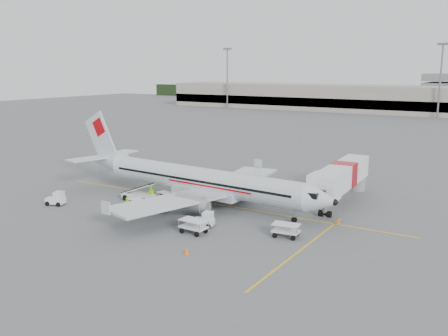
{
  "coord_description": "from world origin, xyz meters",
  "views": [
    {
      "loc": [
        29.37,
        -45.67,
        15.09
      ],
      "look_at": [
        0.0,
        2.0,
        3.8
      ],
      "focal_mm": 40.0,
      "sensor_mm": 36.0,
      "label": 1
    }
  ],
  "objects_px": {
    "aircraft": "(202,163)",
    "tug_mid": "(157,204)",
    "belt_loader": "(139,189)",
    "tug_aft": "(55,198)",
    "tug_fore": "(204,219)",
    "jet_bridge": "(343,183)"
  },
  "relations": [
    {
      "from": "aircraft",
      "to": "tug_mid",
      "type": "bearing_deg",
      "value": -114.15
    },
    {
      "from": "belt_loader",
      "to": "tug_aft",
      "type": "height_order",
      "value": "belt_loader"
    },
    {
      "from": "tug_mid",
      "to": "tug_aft",
      "type": "xyz_separation_m",
      "value": [
        -11.28,
        -4.0,
        -0.03
      ]
    },
    {
      "from": "belt_loader",
      "to": "tug_fore",
      "type": "distance_m",
      "value": 12.49
    },
    {
      "from": "tug_aft",
      "to": "tug_fore",
      "type": "bearing_deg",
      "value": -10.63
    },
    {
      "from": "aircraft",
      "to": "tug_aft",
      "type": "bearing_deg",
      "value": -143.36
    },
    {
      "from": "jet_bridge",
      "to": "aircraft",
      "type": "bearing_deg",
      "value": -147.91
    },
    {
      "from": "tug_fore",
      "to": "tug_mid",
      "type": "height_order",
      "value": "tug_mid"
    },
    {
      "from": "jet_bridge",
      "to": "tug_mid",
      "type": "distance_m",
      "value": 21.01
    },
    {
      "from": "tug_aft",
      "to": "jet_bridge",
      "type": "bearing_deg",
      "value": 15.87
    },
    {
      "from": "aircraft",
      "to": "tug_fore",
      "type": "distance_m",
      "value": 8.89
    },
    {
      "from": "belt_loader",
      "to": "tug_mid",
      "type": "bearing_deg",
      "value": -30.46
    },
    {
      "from": "jet_bridge",
      "to": "tug_fore",
      "type": "distance_m",
      "value": 17.85
    },
    {
      "from": "jet_bridge",
      "to": "tug_aft",
      "type": "xyz_separation_m",
      "value": [
        -26.97,
        -17.88,
        -1.51
      ]
    },
    {
      "from": "aircraft",
      "to": "tug_aft",
      "type": "xyz_separation_m",
      "value": [
        -13.88,
        -8.81,
        -3.93
      ]
    },
    {
      "from": "jet_bridge",
      "to": "tug_mid",
      "type": "height_order",
      "value": "jet_bridge"
    },
    {
      "from": "belt_loader",
      "to": "tug_mid",
      "type": "distance_m",
      "value": 5.23
    },
    {
      "from": "jet_bridge",
      "to": "tug_fore",
      "type": "height_order",
      "value": "jet_bridge"
    },
    {
      "from": "tug_fore",
      "to": "tug_mid",
      "type": "bearing_deg",
      "value": 152.67
    },
    {
      "from": "aircraft",
      "to": "tug_mid",
      "type": "relative_size",
      "value": 16.35
    },
    {
      "from": "tug_fore",
      "to": "tug_mid",
      "type": "relative_size",
      "value": 0.93
    },
    {
      "from": "tug_mid",
      "to": "jet_bridge",
      "type": "bearing_deg",
      "value": 21.8
    }
  ]
}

